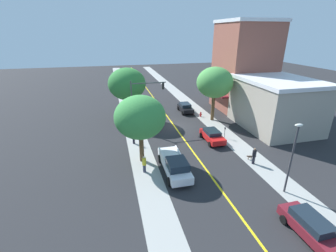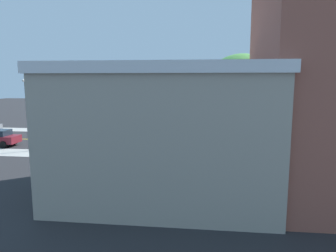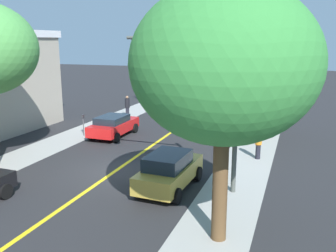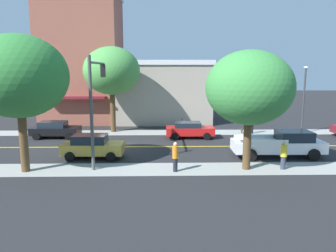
{
  "view_description": "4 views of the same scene",
  "coord_description": "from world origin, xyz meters",
  "px_view_note": "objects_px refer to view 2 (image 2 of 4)",
  "views": [
    {
      "loc": [
        8.51,
        30.52,
        12.73
      ],
      "look_at": [
        1.85,
        3.73,
        1.6
      ],
      "focal_mm": 24.94,
      "sensor_mm": 36.0,
      "label": 1
    },
    {
      "loc": [
        -30.12,
        1.68,
        6.18
      ],
      "look_at": [
        -0.83,
        5.15,
        1.79
      ],
      "focal_mm": 33.01,
      "sensor_mm": 36.0,
      "label": 2
    },
    {
      "loc": [
        8.26,
        -15.24,
        6.27
      ],
      "look_at": [
        1.48,
        3.64,
        1.61
      ],
      "focal_mm": 39.67,
      "sensor_mm": 36.0,
      "label": 3
    },
    {
      "loc": [
        24.93,
        3.58,
        5.94
      ],
      "look_at": [
        -0.87,
        4.17,
        1.49
      ],
      "focal_mm": 34.89,
      "sensor_mm": 36.0,
      "label": 4
    }
  ],
  "objects_px": {
    "traffic_light_mast": "(224,95)",
    "pedestrian_orange_shirt": "(181,124)",
    "small_dog": "(91,150)",
    "red_sedan_left_curb": "(154,141)",
    "gold_sedan_right_curb": "(230,130)",
    "pedestrian_yellow_shirt": "(127,124)",
    "street_tree_right_corner": "(259,86)",
    "fire_hydrant": "(261,153)",
    "black_sedan_left_curb": "(292,145)",
    "white_pickup_truck": "(113,127)",
    "street_tree_left_near": "(144,91)",
    "street_lamp": "(27,107)",
    "parking_meter": "(157,144)",
    "pedestrian_black_shirt": "(81,142)",
    "street_tree_left_far": "(241,85)"
  },
  "relations": [
    {
      "from": "pedestrian_yellow_shirt",
      "to": "street_tree_left_far",
      "type": "bearing_deg",
      "value": 76.14
    },
    {
      "from": "street_tree_right_corner",
      "to": "street_lamp",
      "type": "distance_m",
      "value": 24.23
    },
    {
      "from": "parking_meter",
      "to": "pedestrian_yellow_shirt",
      "type": "bearing_deg",
      "value": 25.64
    },
    {
      "from": "street_tree_left_near",
      "to": "pedestrian_orange_shirt",
      "type": "relative_size",
      "value": 4.0
    },
    {
      "from": "small_dog",
      "to": "traffic_light_mast",
      "type": "bearing_deg",
      "value": -45.55
    },
    {
      "from": "street_lamp",
      "to": "black_sedan_left_curb",
      "type": "xyz_separation_m",
      "value": [
        1.61,
        -22.68,
        -3.12
      ]
    },
    {
      "from": "street_tree_left_near",
      "to": "street_lamp",
      "type": "relative_size",
      "value": 1.13
    },
    {
      "from": "street_tree_right_corner",
      "to": "black_sedan_left_curb",
      "type": "xyz_separation_m",
      "value": [
        -9.66,
        -1.3,
        -4.79
      ]
    },
    {
      "from": "black_sedan_left_curb",
      "to": "street_tree_right_corner",
      "type": "bearing_deg",
      "value": -81.67
    },
    {
      "from": "parking_meter",
      "to": "red_sedan_left_curb",
      "type": "distance_m",
      "value": 2.05
    },
    {
      "from": "black_sedan_left_curb",
      "to": "street_lamp",
      "type": "bearing_deg",
      "value": 4.74
    },
    {
      "from": "fire_hydrant",
      "to": "small_dog",
      "type": "xyz_separation_m",
      "value": [
        -0.06,
        14.17,
        -0.08
      ]
    },
    {
      "from": "black_sedan_left_curb",
      "to": "parking_meter",
      "type": "bearing_deg",
      "value": 9.12
    },
    {
      "from": "black_sedan_left_curb",
      "to": "pedestrian_orange_shirt",
      "type": "xyz_separation_m",
      "value": [
        9.9,
        10.18,
        0.16
      ]
    },
    {
      "from": "red_sedan_left_curb",
      "to": "white_pickup_truck",
      "type": "relative_size",
      "value": 0.68
    },
    {
      "from": "street_tree_left_far",
      "to": "gold_sedan_right_curb",
      "type": "relative_size",
      "value": 1.94
    },
    {
      "from": "red_sedan_left_curb",
      "to": "fire_hydrant",
      "type": "bearing_deg",
      "value": 167.54
    },
    {
      "from": "gold_sedan_right_curb",
      "to": "pedestrian_yellow_shirt",
      "type": "xyz_separation_m",
      "value": [
        2.8,
        12.05,
        0.07
      ]
    },
    {
      "from": "street_lamp",
      "to": "black_sedan_left_curb",
      "type": "distance_m",
      "value": 22.95
    },
    {
      "from": "pedestrian_yellow_shirt",
      "to": "small_dog",
      "type": "height_order",
      "value": "pedestrian_yellow_shirt"
    },
    {
      "from": "pedestrian_black_shirt",
      "to": "small_dog",
      "type": "height_order",
      "value": "pedestrian_black_shirt"
    },
    {
      "from": "red_sedan_left_curb",
      "to": "gold_sedan_right_curb",
      "type": "distance_m",
      "value": 9.67
    },
    {
      "from": "fire_hydrant",
      "to": "pedestrian_orange_shirt",
      "type": "distance_m",
      "value": 13.74
    },
    {
      "from": "pedestrian_orange_shirt",
      "to": "pedestrian_yellow_shirt",
      "type": "relative_size",
      "value": 1.02
    },
    {
      "from": "traffic_light_mast",
      "to": "street_lamp",
      "type": "bearing_deg",
      "value": -61.07
    },
    {
      "from": "white_pickup_truck",
      "to": "pedestrian_orange_shirt",
      "type": "distance_m",
      "value": 8.05
    },
    {
      "from": "street_tree_right_corner",
      "to": "fire_hydrant",
      "type": "height_order",
      "value": "street_tree_right_corner"
    },
    {
      "from": "gold_sedan_right_curb",
      "to": "red_sedan_left_curb",
      "type": "bearing_deg",
      "value": 44.75
    },
    {
      "from": "street_lamp",
      "to": "red_sedan_left_curb",
      "type": "relative_size",
      "value": 1.5
    },
    {
      "from": "street_lamp",
      "to": "red_sedan_left_curb",
      "type": "bearing_deg",
      "value": -80.06
    },
    {
      "from": "fire_hydrant",
      "to": "black_sedan_left_curb",
      "type": "distance_m",
      "value": 3.35
    },
    {
      "from": "street_tree_right_corner",
      "to": "small_dog",
      "type": "relative_size",
      "value": 12.59
    },
    {
      "from": "fire_hydrant",
      "to": "white_pickup_truck",
      "type": "bearing_deg",
      "value": 60.13
    },
    {
      "from": "street_tree_right_corner",
      "to": "parking_meter",
      "type": "distance_m",
      "value": 15.82
    },
    {
      "from": "street_tree_right_corner",
      "to": "red_sedan_left_curb",
      "type": "height_order",
      "value": "street_tree_right_corner"
    },
    {
      "from": "street_tree_left_near",
      "to": "small_dog",
      "type": "relative_size",
      "value": 11.25
    },
    {
      "from": "red_sedan_left_curb",
      "to": "white_pickup_truck",
      "type": "distance_m",
      "value": 8.65
    },
    {
      "from": "street_lamp",
      "to": "small_dog",
      "type": "bearing_deg",
      "value": -91.57
    },
    {
      "from": "street_lamp",
      "to": "red_sedan_left_curb",
      "type": "height_order",
      "value": "street_lamp"
    },
    {
      "from": "street_tree_right_corner",
      "to": "street_tree_left_far",
      "type": "xyz_separation_m",
      "value": [
        -12.55,
        3.4,
        0.27
      ]
    },
    {
      "from": "street_tree_left_far",
      "to": "street_lamp",
      "type": "relative_size",
      "value": 1.3
    },
    {
      "from": "street_tree_left_near",
      "to": "black_sedan_left_curb",
      "type": "height_order",
      "value": "street_tree_left_near"
    },
    {
      "from": "traffic_light_mast",
      "to": "small_dog",
      "type": "xyz_separation_m",
      "value": [
        -9.78,
        11.77,
        -4.21
      ]
    },
    {
      "from": "red_sedan_left_curb",
      "to": "parking_meter",
      "type": "bearing_deg",
      "value": 104.94
    },
    {
      "from": "black_sedan_left_curb",
      "to": "white_pickup_truck",
      "type": "xyz_separation_m",
      "value": [
        6.76,
        17.59,
        0.13
      ]
    },
    {
      "from": "black_sedan_left_curb",
      "to": "pedestrian_yellow_shirt",
      "type": "distance_m",
      "value": 19.28
    },
    {
      "from": "parking_meter",
      "to": "gold_sedan_right_curb",
      "type": "bearing_deg",
      "value": -38.16
    },
    {
      "from": "street_tree_right_corner",
      "to": "pedestrian_black_shirt",
      "type": "distance_m",
      "value": 20.63
    },
    {
      "from": "traffic_light_mast",
      "to": "pedestrian_orange_shirt",
      "type": "relative_size",
      "value": 3.82
    },
    {
      "from": "red_sedan_left_curb",
      "to": "pedestrian_black_shirt",
      "type": "relative_size",
      "value": 2.35
    }
  ]
}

